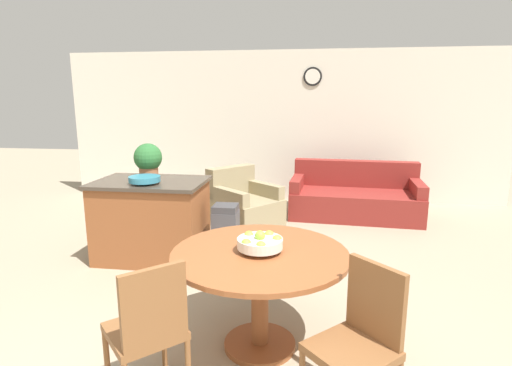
{
  "coord_description": "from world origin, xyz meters",
  "views": [
    {
      "loc": [
        0.57,
        -1.83,
        1.84
      ],
      "look_at": [
        -0.01,
        2.31,
        0.96
      ],
      "focal_mm": 28.0,
      "sensor_mm": 36.0,
      "label": 1
    }
  ],
  "objects_px": {
    "dining_chair_near_right": "(360,336)",
    "trash_bin": "(226,232)",
    "dining_table": "(260,274)",
    "armchair": "(244,205)",
    "teal_bowl": "(145,179)",
    "potted_plant": "(148,159)",
    "couch": "(355,198)",
    "kitchen_island": "(152,219)",
    "fruit_bowl": "(260,243)",
    "dining_chair_near_left": "(149,326)"
  },
  "relations": [
    {
      "from": "teal_bowl",
      "to": "potted_plant",
      "type": "height_order",
      "value": "potted_plant"
    },
    {
      "from": "dining_chair_near_right",
      "to": "trash_bin",
      "type": "bearing_deg",
      "value": -13.75
    },
    {
      "from": "couch",
      "to": "armchair",
      "type": "distance_m",
      "value": 1.82
    },
    {
      "from": "kitchen_island",
      "to": "trash_bin",
      "type": "relative_size",
      "value": 1.92
    },
    {
      "from": "dining_chair_near_right",
      "to": "potted_plant",
      "type": "bearing_deg",
      "value": 0.06
    },
    {
      "from": "teal_bowl",
      "to": "armchair",
      "type": "height_order",
      "value": "teal_bowl"
    },
    {
      "from": "kitchen_island",
      "to": "teal_bowl",
      "type": "bearing_deg",
      "value": -84.94
    },
    {
      "from": "dining_table",
      "to": "trash_bin",
      "type": "distance_m",
      "value": 1.78
    },
    {
      "from": "armchair",
      "to": "couch",
      "type": "bearing_deg",
      "value": -27.37
    },
    {
      "from": "fruit_bowl",
      "to": "potted_plant",
      "type": "distance_m",
      "value": 2.38
    },
    {
      "from": "kitchen_island",
      "to": "trash_bin",
      "type": "distance_m",
      "value": 0.88
    },
    {
      "from": "dining_chair_near_left",
      "to": "couch",
      "type": "height_order",
      "value": "dining_chair_near_left"
    },
    {
      "from": "teal_bowl",
      "to": "armchair",
      "type": "bearing_deg",
      "value": 62.94
    },
    {
      "from": "teal_bowl",
      "to": "potted_plant",
      "type": "xyz_separation_m",
      "value": [
        -0.11,
        0.38,
        0.16
      ]
    },
    {
      "from": "dining_chair_near_right",
      "to": "fruit_bowl",
      "type": "distance_m",
      "value": 0.93
    },
    {
      "from": "dining_chair_near_right",
      "to": "trash_bin",
      "type": "distance_m",
      "value": 2.58
    },
    {
      "from": "couch",
      "to": "dining_table",
      "type": "bearing_deg",
      "value": -102.14
    },
    {
      "from": "couch",
      "to": "armchair",
      "type": "xyz_separation_m",
      "value": [
        -1.69,
        -0.68,
        -0.01
      ]
    },
    {
      "from": "dining_table",
      "to": "dining_chair_near_left",
      "type": "relative_size",
      "value": 1.39
    },
    {
      "from": "dining_chair_near_left",
      "to": "fruit_bowl",
      "type": "height_order",
      "value": "dining_chair_near_left"
    },
    {
      "from": "dining_chair_near_right",
      "to": "kitchen_island",
      "type": "bearing_deg",
      "value": 1.43
    },
    {
      "from": "dining_table",
      "to": "fruit_bowl",
      "type": "xyz_separation_m",
      "value": [
        0.0,
        0.0,
        0.24
      ]
    },
    {
      "from": "couch",
      "to": "armchair",
      "type": "relative_size",
      "value": 1.7
    },
    {
      "from": "potted_plant",
      "to": "couch",
      "type": "distance_m",
      "value": 3.36
    },
    {
      "from": "dining_table",
      "to": "teal_bowl",
      "type": "relative_size",
      "value": 3.78
    },
    {
      "from": "fruit_bowl",
      "to": "teal_bowl",
      "type": "relative_size",
      "value": 0.97
    },
    {
      "from": "kitchen_island",
      "to": "teal_bowl",
      "type": "relative_size",
      "value": 3.67
    },
    {
      "from": "kitchen_island",
      "to": "potted_plant",
      "type": "bearing_deg",
      "value": 114.8
    },
    {
      "from": "dining_table",
      "to": "couch",
      "type": "relative_size",
      "value": 0.62
    },
    {
      "from": "trash_bin",
      "to": "fruit_bowl",
      "type": "bearing_deg",
      "value": -69.52
    },
    {
      "from": "dining_chair_near_right",
      "to": "teal_bowl",
      "type": "xyz_separation_m",
      "value": [
        -2.11,
        1.97,
        0.47
      ]
    },
    {
      "from": "trash_bin",
      "to": "armchair",
      "type": "relative_size",
      "value": 0.54
    },
    {
      "from": "teal_bowl",
      "to": "trash_bin",
      "type": "relative_size",
      "value": 0.52
    },
    {
      "from": "dining_chair_near_right",
      "to": "couch",
      "type": "height_order",
      "value": "dining_chair_near_right"
    },
    {
      "from": "dining_chair_near_left",
      "to": "potted_plant",
      "type": "bearing_deg",
      "value": 68.74
    },
    {
      "from": "dining_chair_near_left",
      "to": "kitchen_island",
      "type": "relative_size",
      "value": 0.74
    },
    {
      "from": "couch",
      "to": "dining_chair_near_right",
      "type": "bearing_deg",
      "value": -91.46
    },
    {
      "from": "potted_plant",
      "to": "trash_bin",
      "type": "relative_size",
      "value": 0.62
    },
    {
      "from": "kitchen_island",
      "to": "teal_bowl",
      "type": "xyz_separation_m",
      "value": [
        0.02,
        -0.18,
        0.52
      ]
    },
    {
      "from": "dining_chair_near_right",
      "to": "trash_bin",
      "type": "relative_size",
      "value": 1.43
    },
    {
      "from": "fruit_bowl",
      "to": "dining_chair_near_left",
      "type": "bearing_deg",
      "value": -131.8
    },
    {
      "from": "dining_table",
      "to": "armchair",
      "type": "relative_size",
      "value": 1.06
    },
    {
      "from": "dining_chair_near_right",
      "to": "dining_table",
      "type": "bearing_deg",
      "value": 4.86
    },
    {
      "from": "dining_table",
      "to": "kitchen_island",
      "type": "bearing_deg",
      "value": 133.4
    },
    {
      "from": "dining_chair_near_left",
      "to": "potted_plant",
      "type": "relative_size",
      "value": 2.31
    },
    {
      "from": "dining_table",
      "to": "teal_bowl",
      "type": "height_order",
      "value": "teal_bowl"
    },
    {
      "from": "dining_chair_near_left",
      "to": "couch",
      "type": "xyz_separation_m",
      "value": [
        1.65,
        4.33,
        -0.23
      ]
    },
    {
      "from": "dining_chair_near_left",
      "to": "kitchen_island",
      "type": "height_order",
      "value": "kitchen_island"
    },
    {
      "from": "teal_bowl",
      "to": "trash_bin",
      "type": "distance_m",
      "value": 1.1
    },
    {
      "from": "fruit_bowl",
      "to": "potted_plant",
      "type": "relative_size",
      "value": 0.82
    }
  ]
}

